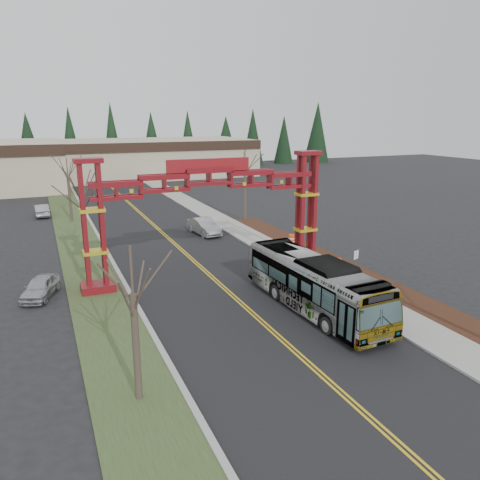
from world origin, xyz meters
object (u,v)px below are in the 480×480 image
bare_tree_median_mid (82,198)px  bare_tree_right_far (245,168)px  gateway_arch (209,196)px  parked_car_far_a (42,210)px  street_sign (356,259)px  barrel_south (338,265)px  bare_tree_median_near (133,295)px  transit_bus (314,284)px  bare_tree_median_far (68,176)px  parked_car_near_a (40,287)px  barrel_mid (300,250)px  silver_sedan (204,226)px  retail_building_east (152,158)px  barrel_north (291,240)px

bare_tree_median_mid → bare_tree_right_far: (18.00, 9.56, 0.56)m
gateway_arch → parked_car_far_a: bearing=111.5°
street_sign → barrel_south: size_ratio=2.35×
bare_tree_median_near → bare_tree_right_far: (18.00, 29.78, 1.23)m
transit_bus → bare_tree_median_mid: size_ratio=1.59×
transit_bus → bare_tree_median_far: bearing=107.5°
parked_car_near_a → street_sign: size_ratio=1.76×
bare_tree_right_far → barrel_mid: size_ratio=7.78×
street_sign → bare_tree_median_far: bearing=120.9°
silver_sedan → street_sign: bearing=-80.1°
retail_building_east → bare_tree_median_near: retail_building_east is taller
gateway_arch → retail_building_east: bearing=80.8°
gateway_arch → barrel_mid: size_ratio=17.85×
silver_sedan → parked_car_near_a: (-15.27, -11.73, -0.12)m
gateway_arch → silver_sedan: bearing=73.1°
parked_car_far_a → bare_tree_median_far: bearing=121.1°
bare_tree_median_near → bare_tree_median_far: bare_tree_median_far is taller
bare_tree_median_far → barrel_south: (17.33, -26.18, -4.58)m
gateway_arch → bare_tree_median_mid: (-8.00, 6.75, -0.67)m
parked_car_far_a → barrel_north: size_ratio=4.24×
street_sign → bare_tree_median_near: bearing=-154.0°
bare_tree_median_far → barrel_north: bare_tree_median_far is taller
silver_sedan → barrel_north: silver_sedan is taller
street_sign → gateway_arch: bearing=150.6°
transit_bus → bare_tree_median_far: bare_tree_median_far is taller
bare_tree_median_near → barrel_north: bare_tree_median_near is taller
parked_car_near_a → parked_car_far_a: size_ratio=0.93×
silver_sedan → bare_tree_median_mid: bare_tree_median_mid is taller
silver_sedan → bare_tree_right_far: 9.07m
barrel_mid → bare_tree_right_far: bearing=85.3°
transit_bus → silver_sedan: transit_bus is taller
silver_sedan → barrel_mid: bearing=-70.8°
bare_tree_right_far → retail_building_east: bearing=90.0°
barrel_north → bare_tree_median_mid: bearing=174.6°
bare_tree_median_near → bare_tree_right_far: bare_tree_right_far is taller
bare_tree_median_far → bare_tree_right_far: size_ratio=0.89×
gateway_arch → bare_tree_right_far: (10.00, 16.32, -0.10)m
bare_tree_right_far → barrel_south: bearing=-92.0°
parked_car_far_a → barrel_north: (20.68, -22.89, -0.20)m
gateway_arch → bare_tree_median_mid: 10.49m
barrel_south → parked_car_near_a: bearing=171.4°
gateway_arch → transit_bus: gateway_arch is taller
silver_sedan → barrel_mid: (5.11, -10.18, -0.29)m
gateway_arch → parked_car_far_a: 30.52m
silver_sedan → barrel_south: bearing=-76.7°
gateway_arch → street_sign: 11.31m
parked_car_near_a → retail_building_east: bearing=91.0°
barrel_south → barrel_north: barrel_north is taller
parked_car_far_a → bare_tree_right_far: (21.00, -11.66, 5.17)m
bare_tree_median_near → barrel_south: bare_tree_median_near is taller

